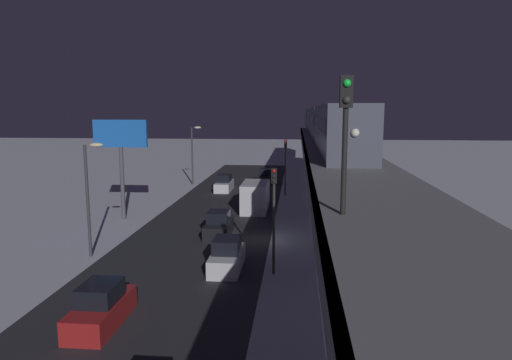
# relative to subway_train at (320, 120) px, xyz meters

# --- Properties ---
(ground_plane) EXTENTS (240.00, 240.00, 0.00)m
(ground_plane) POSITION_rel_subway_train_xyz_m (6.03, 27.87, -8.46)
(ground_plane) COLOR silver
(avenue_asphalt) EXTENTS (11.00, 93.63, 0.01)m
(avenue_asphalt) POSITION_rel_subway_train_xyz_m (10.42, 27.87, -8.45)
(avenue_asphalt) COLOR #28282D
(avenue_asphalt) RESTS_ON ground_plane
(elevated_railway) EXTENTS (5.00, 93.63, 6.68)m
(elevated_railway) POSITION_rel_subway_train_xyz_m (0.09, 27.87, -2.68)
(elevated_railway) COLOR slate
(elevated_railway) RESTS_ON ground_plane
(subway_train) EXTENTS (2.94, 74.07, 3.40)m
(subway_train) POSITION_rel_subway_train_xyz_m (0.00, 0.00, 0.00)
(subway_train) COLOR #4C5160
(subway_train) RESTS_ON elevated_railway
(rail_signal) EXTENTS (0.36, 0.41, 4.00)m
(rail_signal) POSITION_rel_subway_train_xyz_m (1.65, 47.82, 0.95)
(rail_signal) COLOR black
(rail_signal) RESTS_ON elevated_railway
(sedan_black) EXTENTS (1.91, 4.02, 1.97)m
(sedan_black) POSITION_rel_subway_train_xyz_m (7.22, 1.07, -7.67)
(sedan_black) COLOR black
(sedan_black) RESTS_ON ground_plane
(sedan_red) EXTENTS (1.80, 4.30, 1.97)m
(sedan_red) POSITION_rel_subway_train_xyz_m (11.82, 42.23, -7.66)
(sedan_red) COLOR #A51E1E
(sedan_red) RESTS_ON ground_plane
(sedan_white) EXTENTS (1.80, 4.25, 1.97)m
(sedan_white) POSITION_rel_subway_train_xyz_m (7.22, 34.45, -7.66)
(sedan_white) COLOR silver
(sedan_white) RESTS_ON ground_plane
(sedan_white_2) EXTENTS (1.80, 4.68, 1.97)m
(sedan_white_2) POSITION_rel_subway_train_xyz_m (11.82, 7.09, -7.66)
(sedan_white_2) COLOR silver
(sedan_white_2) RESTS_ON ground_plane
(sedan_black_2) EXTENTS (1.80, 4.09, 1.97)m
(sedan_black_2) POSITION_rel_subway_train_xyz_m (9.02, 27.14, -7.66)
(sedan_black_2) COLOR black
(sedan_black_2) RESTS_ON ground_plane
(box_truck) EXTENTS (2.40, 7.40, 2.80)m
(box_truck) POSITION_rel_subway_train_xyz_m (7.02, 17.05, -7.11)
(box_truck) COLOR silver
(box_truck) RESTS_ON ground_plane
(traffic_light_near) EXTENTS (0.32, 0.44, 6.40)m
(traffic_light_near) POSITION_rel_subway_train_xyz_m (4.32, 35.03, -4.26)
(traffic_light_near) COLOR #2D2D2D
(traffic_light_near) RESTS_ON ground_plane
(traffic_light_mid) EXTENTS (0.32, 0.44, 6.40)m
(traffic_light_mid) POSITION_rel_subway_train_xyz_m (4.32, 9.52, -4.26)
(traffic_light_mid) COLOR #2D2D2D
(traffic_light_mid) RESTS_ON ground_plane
(commercial_billboard) EXTENTS (4.80, 0.36, 8.90)m
(commercial_billboard) POSITION_rel_subway_train_xyz_m (18.45, 22.54, -1.63)
(commercial_billboard) COLOR #4C4C51
(commercial_billboard) RESTS_ON ground_plane
(street_lamp_near) EXTENTS (1.35, 0.44, 7.65)m
(street_lamp_near) POSITION_rel_subway_train_xyz_m (16.49, 32.87, -3.64)
(street_lamp_near) COLOR #38383D
(street_lamp_near) RESTS_ON ground_plane
(street_lamp_far) EXTENTS (1.35, 0.44, 7.65)m
(street_lamp_far) POSITION_rel_subway_train_xyz_m (16.49, 2.87, -3.64)
(street_lamp_far) COLOR #38383D
(street_lamp_far) RESTS_ON ground_plane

